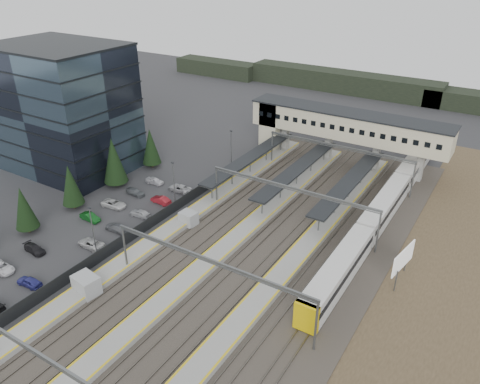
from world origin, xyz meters
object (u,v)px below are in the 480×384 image
Objects in this scene: train at (384,208)px; footbridge at (334,125)px; office_building at (64,108)px; relay_cabin_near at (87,285)px; relay_cabin_far at (189,219)px; billboard at (403,260)px.

footbridge is at bearing 132.56° from train.
footbridge is at bearing 34.47° from office_building.
office_building is 6.73× the size of relay_cabin_near.
footbridge is (9.60, 36.14, 6.75)m from relay_cabin_far.
train reaches higher than relay_cabin_near.
relay_cabin_far is at bearing -173.86° from billboard.
relay_cabin_near is 0.06× the size of train.
office_building is 62.06m from train.
office_building is 8.84× the size of relay_cabin_far.
relay_cabin_far is (0.77, 20.38, -0.19)m from relay_cabin_near.
relay_cabin_near is at bearing -92.15° from relay_cabin_far.
train is at bearing 35.38° from relay_cabin_far.
footbridge is 24.79m from train.
train is at bearing 114.47° from billboard.
footbridge reaches higher than relay_cabin_near.
office_building is 43.95m from relay_cabin_near.
train is at bearing -47.44° from footbridge.
footbridge is 6.76× the size of billboard.
relay_cabin_near is at bearing -124.52° from train.
billboard is at bearing 35.55° from relay_cabin_near.
relay_cabin_near is 1.31× the size of relay_cabin_far.
office_building is 36.35m from relay_cabin_far.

